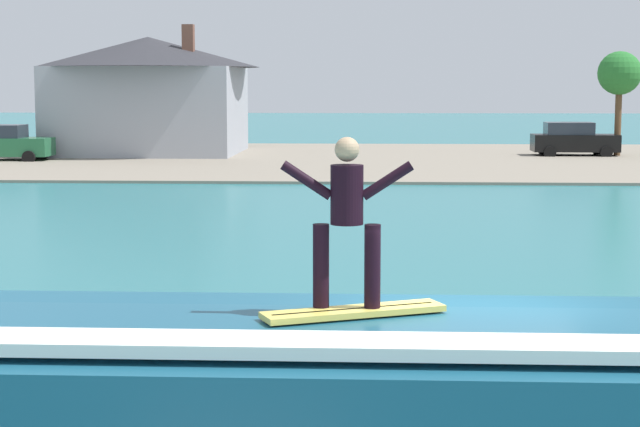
{
  "coord_description": "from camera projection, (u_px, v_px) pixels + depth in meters",
  "views": [
    {
      "loc": [
        -1.06,
        -11.44,
        3.91
      ],
      "look_at": [
        -1.89,
        4.86,
        1.92
      ],
      "focal_mm": 60.01,
      "sensor_mm": 36.0,
      "label": 1
    }
  ],
  "objects": [
    {
      "name": "car_far_shore",
      "position": [
        573.0,
        140.0,
        56.48
      ],
      "size": [
        4.47,
        2.14,
        1.86
      ],
      "color": "black",
      "rests_on": "ground_plane"
    },
    {
      "name": "house_with_chimney",
      "position": [
        149.0,
        90.0,
        58.19
      ],
      "size": [
        12.12,
        12.12,
        6.99
      ],
      "color": "#9EA3AD",
      "rests_on": "ground_plane"
    },
    {
      "name": "car_near_shore",
      "position": [
        4.0,
        143.0,
        53.06
      ],
      "size": [
        4.48,
        2.18,
        1.86
      ],
      "color": "#23663D",
      "rests_on": "ground_plane"
    },
    {
      "name": "surfboard",
      "position": [
        354.0,
        312.0,
        10.42
      ],
      "size": [
        1.83,
        1.08,
        0.06
      ],
      "color": "#EAD159",
      "rests_on": "wave_crest"
    },
    {
      "name": "surfer",
      "position": [
        347.0,
        212.0,
        10.36
      ],
      "size": [
        1.29,
        0.32,
        1.67
      ],
      "color": "black",
      "rests_on": "surfboard"
    },
    {
      "name": "shoreline_bank",
      "position": [
        395.0,
        159.0,
        54.37
      ],
      "size": [
        120.0,
        26.25,
        0.11
      ],
      "color": "gray",
      "rests_on": "ground_plane"
    },
    {
      "name": "tree_tall_bare",
      "position": [
        620.0,
        75.0,
        55.93
      ],
      "size": [
        2.28,
        2.28,
        5.58
      ],
      "color": "brown",
      "rests_on": "ground_plane"
    },
    {
      "name": "wave_crest",
      "position": [
        290.0,
        398.0,
        10.68
      ],
      "size": [
        9.41,
        3.61,
        1.67
      ],
      "color": "#1B5771",
      "rests_on": "ground_plane"
    }
  ]
}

